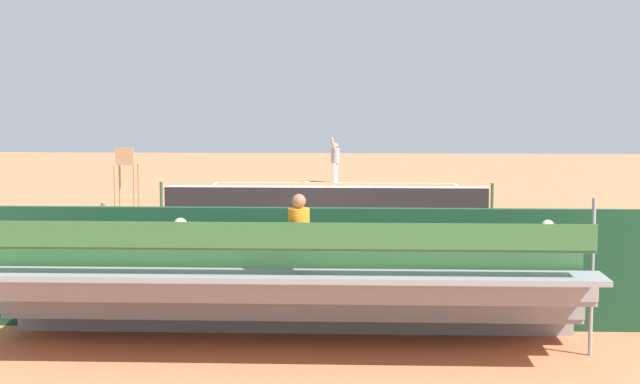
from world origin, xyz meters
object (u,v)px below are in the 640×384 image
Objects in this scene: tennis_player at (335,159)px; courtside_bench at (496,287)px; line_judge at (97,254)px; equipment_bag at (410,310)px; tennis_net at (326,201)px; bleacher_stand at (286,290)px; umpire_chair at (126,174)px; tennis_racket at (308,182)px; tennis_ball_near at (388,189)px; tennis_ball_far at (388,191)px.

courtside_bench is at bearing 97.97° from tennis_player.
equipment_bag is at bearing 174.75° from line_judge.
tennis_net is at bearing 90.03° from tennis_player.
bleacher_stand is at bearing 89.88° from tennis_net.
equipment_bag is 24.62m from tennis_player.
equipment_bag is at bearing 4.99° from courtside_bench.
bleacher_stand reaches higher than courtside_bench.
umpire_chair is at bearing -54.22° from courtside_bench.
bleacher_stand is 26.61m from tennis_racket.
tennis_racket is at bearing -40.43° from tennis_ball_near.
umpire_chair reaches higher than tennis_ball_near.
bleacher_stand reaches higher than tennis_ball_far.
equipment_bag is 0.47× the size of line_judge.
equipment_bag is at bearing -135.46° from bleacher_stand.
tennis_net is 7.92m from tennis_ball_far.
bleacher_stand is 16.60m from umpire_chair.
tennis_racket is at bearing -79.38° from courtside_bench.
tennis_ball_far is 21.31m from line_judge.
tennis_net is 11.44× the size of equipment_bag.
equipment_bag is (1.47, 0.13, -0.38)m from courtside_bench.
courtside_bench is 0.93× the size of tennis_player.
bleacher_stand is 23.07m from tennis_ball_far.
equipment_bag is 13.64× the size of tennis_ball_far.
tennis_player is at bearing -58.86° from tennis_ball_far.
umpire_chair is at bearing -78.60° from line_judge.
line_judge is at bearing -34.53° from bleacher_stand.
equipment_bag reaches higher than tennis_racket.
bleacher_stand is 26.47m from tennis_player.
tennis_player is (3.42, -24.40, 0.46)m from courtside_bench.
tennis_ball_far is (-2.15, -22.95, -0.88)m from bleacher_stand.
line_judge is (7.00, -0.38, 0.46)m from courtside_bench.
tennis_net is at bearing 179.43° from umpire_chair.
tennis_net is 17.90× the size of tennis_racket.
line_judge is (3.56, -2.45, 0.10)m from bleacher_stand.
line_judge is at bearing 84.31° from tennis_racket.
tennis_player is 24.29m from line_judge.
bleacher_stand is at bearing 84.65° from tennis_ball_far.
tennis_racket is (4.59, -24.50, -0.54)m from courtside_bench.
line_judge is (3.59, 12.89, 0.51)m from tennis_net.
tennis_ball_near is 22.05m from line_judge.
umpire_chair is 2.38× the size of equipment_bag.
tennis_net is 13.54m from equipment_bag.
tennis_ball_near is at bearing -95.28° from bleacher_stand.
tennis_net is 11.30m from tennis_racket.
tennis_ball_near is (-3.34, 2.85, 0.02)m from tennis_racket.
courtside_bench is at bearing 93.53° from tennis_ball_far.
umpire_chair is 11.31m from tennis_ball_far.
equipment_bag is (-1.94, 13.40, -0.32)m from tennis_net.
courtside_bench is 0.93× the size of line_judge.
tennis_ball_far is at bearing -105.55° from line_judge.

